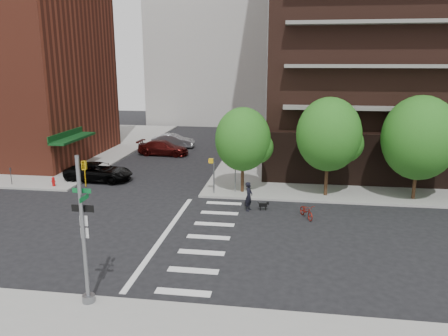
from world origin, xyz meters
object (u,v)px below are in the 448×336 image
Objects in this scene: parked_car_black at (99,172)px; scooter at (306,211)px; fire_hydrant at (53,181)px; traffic_signal at (85,243)px; parked_car_silver at (173,141)px; parked_car_maroon at (163,148)px; dog_walker at (249,196)px.

scooter is (16.37, -6.36, -0.30)m from parked_car_black.
parked_car_black is (2.61, 2.45, 0.20)m from fire_hydrant.
traffic_signal is 19.33m from parked_car_black.
traffic_signal is 1.28× the size of parked_car_silver.
parked_car_black is at bearing 112.70° from traffic_signal.
dog_walker is at bearing -143.51° from parked_car_maroon.
dog_walker is (-3.68, 0.91, 0.51)m from scooter.
parked_car_black is at bearing 170.65° from parked_car_maroon.
scooter is (8.95, 11.39, -2.25)m from traffic_signal.
parked_car_black is 2.81× the size of dog_walker.
traffic_signal is 18.42m from fire_hydrant.
parked_car_silver is (0.00, 4.03, 0.01)m from parked_car_maroon.
parked_car_black is (-7.42, 17.74, -1.95)m from traffic_signal.
dog_walker is (5.27, 12.30, -1.74)m from traffic_signal.
traffic_signal is 1.11× the size of parked_car_black.
parked_car_black is at bearing 135.75° from scooter.
scooter is (18.98, -3.91, -0.10)m from fire_hydrant.
traffic_signal reaches higher than fire_hydrant.
traffic_signal is at bearing -173.64° from parked_car_silver.
scooter is (13.98, -20.84, -0.32)m from parked_car_silver.
parked_car_black is 1.03× the size of parked_car_maroon.
parked_car_silver is 2.72× the size of scooter.
traffic_signal reaches higher than dog_walker.
fire_hydrant is at bearing 161.03° from parked_car_silver.
dog_walker reaches higher than parked_car_black.
traffic_signal reaches higher than parked_car_silver.
scooter reaches higher than fire_hydrant.
parked_car_black is at bearing 168.10° from parked_car_silver.
parked_car_black is 1.15× the size of parked_car_silver.
parked_car_maroon is at bearing 106.72° from scooter.
parked_car_maroon is 18.94m from dog_walker.
dog_walker is at bearing 143.05° from scooter.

